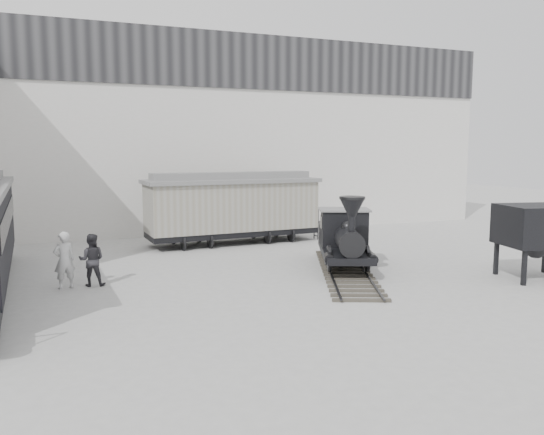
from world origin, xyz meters
name	(u,v)px	position (x,y,z in m)	size (l,w,h in m)	color
ground	(334,295)	(0.00, 0.00, 0.00)	(90.00, 90.00, 0.00)	#9E9E9B
north_wall	(214,134)	(0.00, 14.98, 5.55)	(34.00, 2.51, 11.00)	silver
locomotive	(345,242)	(2.09, 3.22, 1.08)	(4.74, 8.35, 2.92)	#403C34
boxcar	(233,206)	(-0.31, 10.42, 1.86)	(8.82, 3.28, 3.55)	black
visitor_a	(64,260)	(-8.08, 3.85, 0.96)	(0.70, 0.46, 1.93)	silver
visitor_b	(92,260)	(-7.21, 3.94, 0.90)	(0.87, 0.68, 1.79)	#2C2B2F
coal_hopper	(537,231)	(7.75, -0.61, 1.74)	(2.79, 2.45, 2.66)	black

